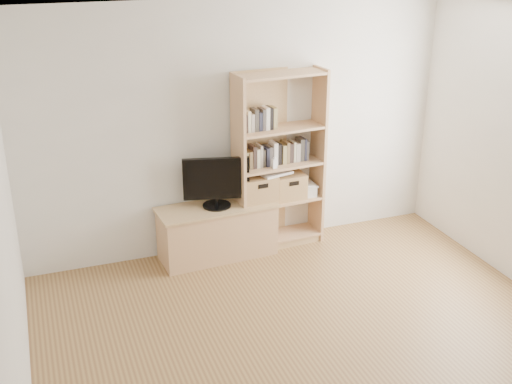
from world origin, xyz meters
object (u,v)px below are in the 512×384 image
baby_monitor (275,164)px  basket_right (289,186)px  television (216,182)px  tv_stand (217,232)px  basket_left (257,189)px  bookshelf (279,162)px  laptop (274,172)px

baby_monitor → basket_right: baby_monitor is taller
television → basket_right: bearing=17.4°
tv_stand → basket_left: size_ratio=3.20×
tv_stand → basket_right: 0.91m
tv_stand → baby_monitor: baby_monitor is taller
bookshelf → television: size_ratio=2.84×
television → basket_right: 0.84m
bookshelf → baby_monitor: 0.15m
tv_stand → laptop: 0.86m
tv_stand → laptop: size_ratio=3.59×
basket_right → laptop: 0.26m
baby_monitor → laptop: baby_monitor is taller
tv_stand → basket_right: basket_right is taller
baby_monitor → basket_right: 0.40m
television → bookshelf: bearing=17.7°
basket_right → laptop: bearing=-172.7°
tv_stand → basket_right: bearing=0.3°
basket_left → basket_right: 0.37m
bookshelf → tv_stand: bearing=-180.0°
television → baby_monitor: bearing=7.8°
bookshelf → television: bearing=-180.0°
tv_stand → laptop: bearing=-1.0°
bookshelf → television: 0.72m
laptop → baby_monitor: bearing=-125.7°
bookshelf → basket_left: (-0.25, -0.02, -0.27)m
tv_stand → television: (0.00, 0.00, 0.56)m
basket_left → television: bearing=-179.6°
bookshelf → basket_left: bookshelf is taller
baby_monitor → basket_left: (-0.15, 0.09, -0.30)m
bookshelf → laptop: bookshelf is taller
basket_left → basket_right: size_ratio=1.14×
television → laptop: (0.64, 0.03, 0.01)m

